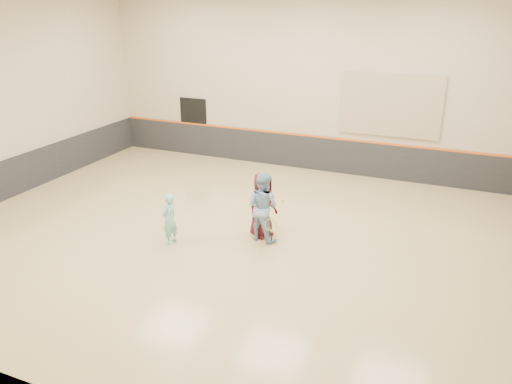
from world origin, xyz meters
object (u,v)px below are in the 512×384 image
at_px(girl, 169,219).
at_px(instructor, 263,206).
at_px(spare_racket, 253,197).
at_px(young_man, 262,205).

bearing_deg(girl, instructor, 126.08).
distance_m(girl, spare_racket, 3.61).
distance_m(girl, instructor, 2.32).
xyz_separation_m(young_man, spare_racket, (-1.18, 2.18, -0.76)).
distance_m(instructor, young_man, 0.21).
bearing_deg(girl, spare_racket, 174.79).
bearing_deg(young_man, instructor, -131.00).
bearing_deg(spare_racket, young_man, -61.51).
bearing_deg(girl, young_man, 131.08).
xyz_separation_m(girl, spare_racket, (0.76, 3.49, -0.57)).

